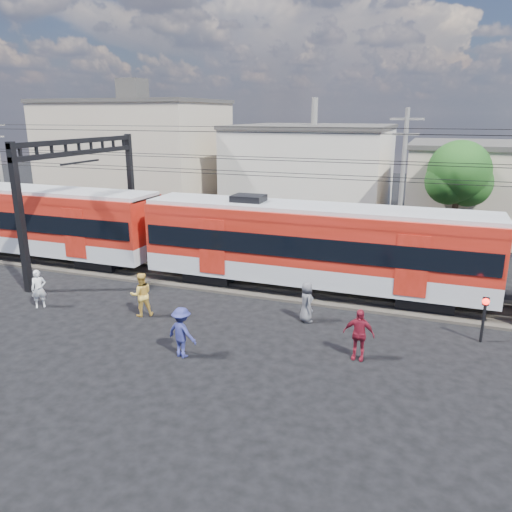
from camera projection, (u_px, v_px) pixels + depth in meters
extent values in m
plane|color=black|center=(181.00, 357.00, 17.40)|extent=(120.00, 120.00, 0.00)
cube|color=#2D2823|center=(258.00, 284.00, 24.61)|extent=(70.00, 3.40, 0.12)
cube|color=#59544C|center=(253.00, 287.00, 23.90)|extent=(70.00, 0.12, 0.12)
cube|color=#59544C|center=(263.00, 278.00, 25.25)|extent=(70.00, 0.12, 0.12)
cube|color=black|center=(105.00, 261.00, 27.48)|extent=(2.40, 2.20, 0.70)
cube|color=#ACAFB4|center=(30.00, 239.00, 28.94)|extent=(16.00, 3.00, 0.90)
cube|color=maroon|center=(27.00, 211.00, 28.49)|extent=(16.00, 3.00, 2.40)
cube|color=black|center=(27.00, 216.00, 28.55)|extent=(15.68, 3.08, 0.95)
cube|color=#ACAFB4|center=(24.00, 190.00, 28.14)|extent=(16.00, 2.60, 0.25)
cube|color=black|center=(214.00, 274.00, 25.32)|extent=(2.40, 2.20, 0.70)
cube|color=black|center=(425.00, 298.00, 21.95)|extent=(2.40, 2.20, 0.70)
cube|color=#ACAFB4|center=(312.00, 269.00, 23.41)|extent=(16.00, 3.00, 0.90)
cube|color=maroon|center=(314.00, 235.00, 22.96)|extent=(16.00, 3.00, 2.40)
cube|color=black|center=(313.00, 240.00, 23.03)|extent=(15.68, 3.08, 0.95)
cube|color=#ACAFB4|center=(314.00, 208.00, 22.61)|extent=(16.00, 2.60, 0.25)
cube|color=black|center=(20.00, 220.00, 22.89)|extent=(0.30, 0.30, 7.00)
cube|color=black|center=(131.00, 192.00, 31.01)|extent=(0.30, 0.30, 7.00)
cube|color=black|center=(78.00, 141.00, 26.04)|extent=(0.25, 9.30, 0.25)
cube|color=black|center=(79.00, 153.00, 26.20)|extent=(0.25, 9.30, 0.25)
cylinder|color=black|center=(253.00, 175.00, 22.48)|extent=(70.00, 0.03, 0.03)
cylinder|color=black|center=(263.00, 172.00, 23.74)|extent=(70.00, 0.03, 0.03)
cylinder|color=black|center=(253.00, 160.00, 22.28)|extent=(70.00, 0.03, 0.03)
cylinder|color=black|center=(263.00, 157.00, 23.55)|extent=(70.00, 0.03, 0.03)
cylinder|color=black|center=(228.00, 132.00, 19.40)|extent=(70.00, 0.03, 0.03)
cylinder|color=black|center=(281.00, 127.00, 25.72)|extent=(70.00, 0.03, 0.03)
cube|color=tan|center=(137.00, 157.00, 43.43)|extent=(14.00, 10.00, 9.00)
cube|color=#3F3D3A|center=(133.00, 101.00, 42.14)|extent=(14.28, 10.20, 0.30)
cube|color=beige|center=(313.00, 172.00, 41.48)|extent=(12.00, 12.00, 7.00)
cube|color=#3F3D3A|center=(314.00, 127.00, 40.47)|extent=(12.24, 12.24, 0.30)
cylinder|color=slate|center=(402.00, 187.00, 27.80)|extent=(0.24, 0.24, 8.50)
cube|color=slate|center=(407.00, 119.00, 26.80)|extent=(1.80, 0.12, 0.12)
cube|color=slate|center=(406.00, 134.00, 27.02)|extent=(1.40, 0.12, 0.12)
cylinder|color=slate|center=(1.00, 173.00, 36.18)|extent=(0.24, 0.24, 8.00)
cylinder|color=#382619|center=(454.00, 220.00, 30.16)|extent=(0.36, 0.36, 3.92)
sphere|color=#174513|center=(459.00, 171.00, 29.35)|extent=(3.64, 3.64, 3.64)
sphere|color=#174513|center=(469.00, 183.00, 29.61)|extent=(2.80, 2.80, 2.80)
imported|color=silver|center=(39.00, 289.00, 21.69)|extent=(0.73, 0.71, 1.69)
imported|color=gold|center=(141.00, 295.00, 20.75)|extent=(1.15, 1.12, 1.87)
imported|color=navy|center=(182.00, 332.00, 17.24)|extent=(1.30, 0.94, 1.81)
imported|color=maroon|center=(359.00, 334.00, 17.06)|extent=(1.09, 0.47, 1.84)
imported|color=#4F4F54|center=(306.00, 302.00, 20.19)|extent=(0.90, 0.98, 1.67)
cylinder|color=black|center=(483.00, 321.00, 18.34)|extent=(0.11, 0.11, 1.66)
sphere|color=#FF140C|center=(486.00, 301.00, 18.12)|extent=(0.26, 0.26, 0.26)
cube|color=black|center=(486.00, 301.00, 18.12)|extent=(0.23, 0.06, 0.32)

